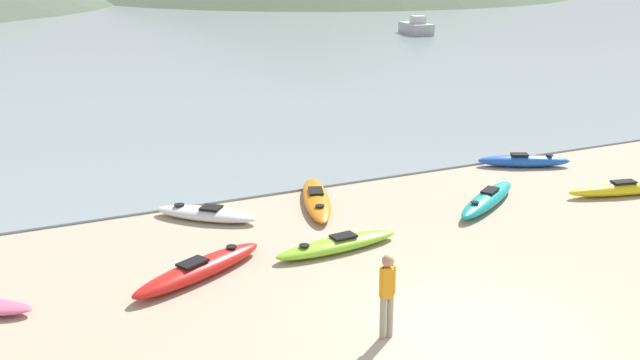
{
  "coord_description": "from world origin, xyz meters",
  "views": [
    {
      "loc": [
        -7.27,
        -9.26,
        6.4
      ],
      "look_at": [
        0.78,
        7.67,
        0.5
      ],
      "focal_mm": 42.0,
      "sensor_mm": 36.0,
      "label": 1
    }
  ],
  "objects_px": {
    "kayak_on_sand_1": "(199,269)",
    "kayak_on_sand_5": "(524,161)",
    "kayak_on_sand_6": "(316,199)",
    "kayak_on_sand_7": "(629,188)",
    "moored_boat_0": "(416,27)",
    "kayak_on_sand_3": "(206,214)",
    "kayak_on_sand_0": "(487,199)",
    "kayak_on_sand_4": "(338,244)",
    "person_near_foreground": "(387,291)"
  },
  "relations": [
    {
      "from": "kayak_on_sand_3",
      "to": "kayak_on_sand_6",
      "type": "bearing_deg",
      "value": -3.15
    },
    {
      "from": "kayak_on_sand_4",
      "to": "kayak_on_sand_5",
      "type": "xyz_separation_m",
      "value": [
        8.01,
        3.41,
        0.03
      ]
    },
    {
      "from": "kayak_on_sand_1",
      "to": "kayak_on_sand_3",
      "type": "relative_size",
      "value": 1.34
    },
    {
      "from": "kayak_on_sand_0",
      "to": "kayak_on_sand_5",
      "type": "xyz_separation_m",
      "value": [
        3.21,
        2.42,
        0.0
      ]
    },
    {
      "from": "kayak_on_sand_4",
      "to": "kayak_on_sand_6",
      "type": "height_order",
      "value": "kayak_on_sand_6"
    },
    {
      "from": "moored_boat_0",
      "to": "kayak_on_sand_1",
      "type": "bearing_deg",
      "value": -128.12
    },
    {
      "from": "kayak_on_sand_3",
      "to": "kayak_on_sand_7",
      "type": "distance_m",
      "value": 11.22
    },
    {
      "from": "kayak_on_sand_5",
      "to": "kayak_on_sand_3",
      "type": "bearing_deg",
      "value": -178.29
    },
    {
      "from": "kayak_on_sand_3",
      "to": "moored_boat_0",
      "type": "distance_m",
      "value": 40.65
    },
    {
      "from": "kayak_on_sand_3",
      "to": "kayak_on_sand_5",
      "type": "bearing_deg",
      "value": 1.71
    },
    {
      "from": "kayak_on_sand_3",
      "to": "person_near_foreground",
      "type": "relative_size",
      "value": 1.6
    },
    {
      "from": "kayak_on_sand_7",
      "to": "person_near_foreground",
      "type": "xyz_separation_m",
      "value": [
        -9.77,
        -3.86,
        0.7
      ]
    },
    {
      "from": "kayak_on_sand_6",
      "to": "kayak_on_sand_0",
      "type": "bearing_deg",
      "value": -26.62
    },
    {
      "from": "kayak_on_sand_4",
      "to": "kayak_on_sand_5",
      "type": "relative_size",
      "value": 1.12
    },
    {
      "from": "kayak_on_sand_1",
      "to": "moored_boat_0",
      "type": "xyz_separation_m",
      "value": [
        27.04,
        34.46,
        0.35
      ]
    },
    {
      "from": "kayak_on_sand_0",
      "to": "moored_boat_0",
      "type": "relative_size",
      "value": 0.9
    },
    {
      "from": "kayak_on_sand_3",
      "to": "kayak_on_sand_7",
      "type": "relative_size",
      "value": 0.67
    },
    {
      "from": "kayak_on_sand_1",
      "to": "kayak_on_sand_3",
      "type": "xyz_separation_m",
      "value": [
        1.12,
        3.15,
        -0.03
      ]
    },
    {
      "from": "kayak_on_sand_0",
      "to": "kayak_on_sand_5",
      "type": "bearing_deg",
      "value": 37.02
    },
    {
      "from": "kayak_on_sand_0",
      "to": "kayak_on_sand_5",
      "type": "relative_size",
      "value": 1.13
    },
    {
      "from": "kayak_on_sand_1",
      "to": "kayak_on_sand_7",
      "type": "distance_m",
      "value": 11.94
    },
    {
      "from": "person_near_foreground",
      "to": "moored_boat_0",
      "type": "bearing_deg",
      "value": 56.91
    },
    {
      "from": "kayak_on_sand_3",
      "to": "person_near_foreground",
      "type": "xyz_separation_m",
      "value": [
        1.04,
        -6.86,
        0.72
      ]
    },
    {
      "from": "kayak_on_sand_5",
      "to": "kayak_on_sand_6",
      "type": "height_order",
      "value": "kayak_on_sand_5"
    },
    {
      "from": "moored_boat_0",
      "to": "kayak_on_sand_5",
      "type": "bearing_deg",
      "value": -117.13
    },
    {
      "from": "person_near_foreground",
      "to": "kayak_on_sand_4",
      "type": "bearing_deg",
      "value": 75.56
    },
    {
      "from": "kayak_on_sand_1",
      "to": "kayak_on_sand_7",
      "type": "relative_size",
      "value": 0.9
    },
    {
      "from": "kayak_on_sand_3",
      "to": "kayak_on_sand_5",
      "type": "distance_m",
      "value": 10.03
    },
    {
      "from": "kayak_on_sand_0",
      "to": "kayak_on_sand_7",
      "type": "xyz_separation_m",
      "value": [
        4.01,
        -0.88,
        -0.01
      ]
    },
    {
      "from": "kayak_on_sand_3",
      "to": "moored_boat_0",
      "type": "height_order",
      "value": "moored_boat_0"
    },
    {
      "from": "kayak_on_sand_0",
      "to": "kayak_on_sand_1",
      "type": "relative_size",
      "value": 0.94
    },
    {
      "from": "kayak_on_sand_5",
      "to": "kayak_on_sand_6",
      "type": "relative_size",
      "value": 0.79
    },
    {
      "from": "kayak_on_sand_1",
      "to": "person_near_foreground",
      "type": "height_order",
      "value": "person_near_foreground"
    },
    {
      "from": "person_near_foreground",
      "to": "kayak_on_sand_3",
      "type": "bearing_deg",
      "value": 98.65
    },
    {
      "from": "kayak_on_sand_7",
      "to": "moored_boat_0",
      "type": "relative_size",
      "value": 1.06
    },
    {
      "from": "moored_boat_0",
      "to": "person_near_foreground",
      "type": "bearing_deg",
      "value": -123.09
    },
    {
      "from": "kayak_on_sand_5",
      "to": "kayak_on_sand_7",
      "type": "xyz_separation_m",
      "value": [
        0.79,
        -3.3,
        -0.01
      ]
    },
    {
      "from": "kayak_on_sand_7",
      "to": "moored_boat_0",
      "type": "bearing_deg",
      "value": 66.25
    },
    {
      "from": "kayak_on_sand_0",
      "to": "kayak_on_sand_1",
      "type": "height_order",
      "value": "kayak_on_sand_1"
    },
    {
      "from": "kayak_on_sand_5",
      "to": "kayak_on_sand_1",
      "type": "bearing_deg",
      "value": -162.82
    },
    {
      "from": "kayak_on_sand_0",
      "to": "kayak_on_sand_4",
      "type": "xyz_separation_m",
      "value": [
        -4.8,
        -0.98,
        -0.03
      ]
    },
    {
      "from": "moored_boat_0",
      "to": "kayak_on_sand_6",
      "type": "bearing_deg",
      "value": -126.19
    },
    {
      "from": "kayak_on_sand_1",
      "to": "kayak_on_sand_7",
      "type": "xyz_separation_m",
      "value": [
        11.94,
        0.15,
        -0.01
      ]
    },
    {
      "from": "kayak_on_sand_1",
      "to": "kayak_on_sand_5",
      "type": "height_order",
      "value": "kayak_on_sand_1"
    },
    {
      "from": "kayak_on_sand_4",
      "to": "person_near_foreground",
      "type": "relative_size",
      "value": 2.01
    },
    {
      "from": "kayak_on_sand_3",
      "to": "kayak_on_sand_7",
      "type": "bearing_deg",
      "value": -15.51
    },
    {
      "from": "person_near_foreground",
      "to": "moored_boat_0",
      "type": "height_order",
      "value": "person_near_foreground"
    },
    {
      "from": "kayak_on_sand_0",
      "to": "kayak_on_sand_1",
      "type": "distance_m",
      "value": 8.0
    },
    {
      "from": "kayak_on_sand_3",
      "to": "kayak_on_sand_7",
      "type": "height_order",
      "value": "kayak_on_sand_7"
    },
    {
      "from": "kayak_on_sand_6",
      "to": "kayak_on_sand_7",
      "type": "distance_m",
      "value": 8.42
    }
  ]
}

